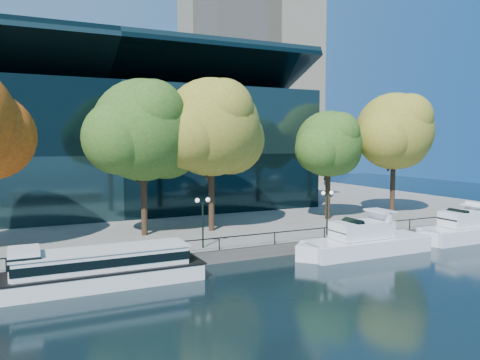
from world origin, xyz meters
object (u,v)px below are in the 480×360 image
tree_2 (145,132)px  tree_3 (213,129)px  tree_4 (330,145)px  tree_5 (396,133)px  lamp_2 (327,202)px  cruiser_near (362,241)px  tour_boat (90,268)px  lamp_1 (203,211)px  cruiser_far (464,229)px

tree_2 → tree_3: size_ratio=0.97×
tree_2 → tree_4: tree_2 is taller
tree_5 → lamp_2: bearing=-154.7°
cruiser_near → lamp_2: size_ratio=3.14×
tree_4 → lamp_2: 10.32m
lamp_2 → tree_2: bearing=154.9°
cruiser_near → tree_3: 16.85m
tree_3 → lamp_2: size_ratio=3.58×
cruiser_near → tree_2: (-15.58, 10.98, 9.17)m
tour_boat → tree_2: (6.39, 10.41, 9.05)m
tree_3 → lamp_1: (-3.53, -6.41, -6.64)m
tree_4 → lamp_2: size_ratio=2.93×
tree_2 → tree_4: bearing=0.5°
cruiser_far → tree_4: bearing=124.6°
cruiser_near → tree_4: bearing=67.2°
tree_5 → lamp_2: size_ratio=3.50×
tour_boat → tree_4: bearing=21.7°
tree_3 → tree_4: size_ratio=1.22×
cruiser_far → lamp_1: bearing=171.2°
lamp_1 → lamp_2: bearing=0.0°
tree_2 → lamp_1: bearing=-68.1°
tree_4 → lamp_1: size_ratio=2.93×
cruiser_far → tree_5: (1.39, 10.73, 9.30)m
tree_4 → tree_5: size_ratio=0.84×
cruiser_far → lamp_2: size_ratio=2.78×
lamp_1 → cruiser_far: bearing=-8.8°
tree_4 → tree_5: tree_5 is taller
tree_4 → tree_2: bearing=-179.5°
cruiser_near → lamp_2: bearing=100.2°
tree_3 → lamp_2: tree_3 is taller
cruiser_far → lamp_2: lamp_2 is taller
tour_boat → cruiser_near: bearing=-1.5°
tree_2 → lamp_2: bearing=-25.1°
tour_boat → cruiser_far: bearing=-0.8°
tree_2 → tour_boat: bearing=-121.5°
cruiser_near → tree_4: size_ratio=1.07×
tour_boat → tree_2: 15.20m
tree_2 → tree_3: 6.37m
cruiser_far → tree_5: size_ratio=0.80×
tour_boat → lamp_1: bearing=20.5°
tree_3 → lamp_1: bearing=-118.9°
cruiser_far → tree_5: bearing=82.6°
tree_3 → lamp_1: size_ratio=3.58×
cruiser_far → cruiser_near: bearing=-179.5°
cruiser_near → lamp_1: lamp_1 is taller
tour_boat → cruiser_far: 34.30m
lamp_1 → lamp_2: size_ratio=1.00×
tree_2 → tree_5: tree_5 is taller
cruiser_far → lamp_2: (-13.05, 3.90, 2.82)m
tree_5 → lamp_1: (-26.50, -6.83, -6.48)m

